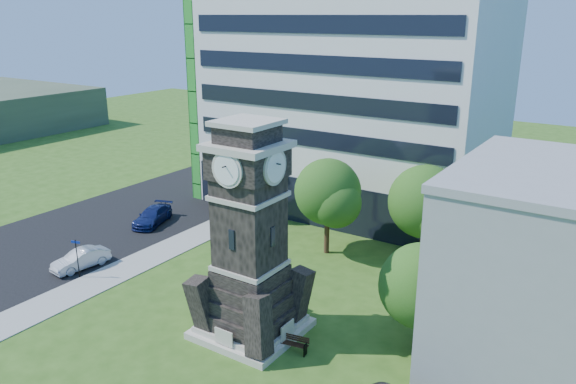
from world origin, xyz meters
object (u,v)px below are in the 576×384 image
Objects in this scene: car_street_north at (153,216)px; street_sign at (77,254)px; park_bench at (293,343)px; clock_tower at (250,247)px; car_street_mid at (81,259)px.

street_sign reaches higher than car_street_north.
park_bench is (20.59, -9.45, -0.23)m from car_street_north.
car_street_mid is (-15.26, 0.07, -4.61)m from clock_tower.
car_street_mid is 1.94m from street_sign.
clock_tower is 2.99× the size of car_street_mid.
car_street_mid is 9.43m from car_street_north.
clock_tower is 5.67m from park_bench.
car_street_north reaches higher than car_street_mid.
car_street_mid is 18.25m from park_bench.
car_street_mid is 2.41× the size of park_bench.
street_sign is at bearing -175.92° from clock_tower.
car_street_north is 1.71× the size of street_sign.
clock_tower is at bearing -13.02° from street_sign.
car_street_mid is at bearing 179.72° from clock_tower.
park_bench is 0.60× the size of street_sign.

